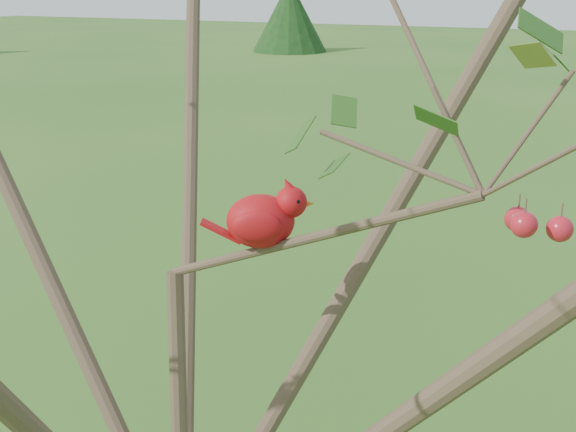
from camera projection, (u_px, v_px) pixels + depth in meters
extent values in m
sphere|color=red|center=(560.00, 229.00, 1.07)|extent=(0.04, 0.04, 0.04)
sphere|color=red|center=(517.00, 219.00, 1.11)|extent=(0.04, 0.04, 0.04)
sphere|color=red|center=(524.00, 225.00, 1.05)|extent=(0.04, 0.04, 0.04)
ellipsoid|color=#B20F12|center=(261.00, 221.00, 1.31)|extent=(0.15, 0.14, 0.10)
sphere|color=#B20F12|center=(291.00, 202.00, 1.30)|extent=(0.08, 0.08, 0.06)
cone|color=#B20F12|center=(289.00, 187.00, 1.29)|extent=(0.05, 0.05, 0.04)
cone|color=#D85914|center=(307.00, 204.00, 1.30)|extent=(0.03, 0.03, 0.02)
ellipsoid|color=black|center=(302.00, 204.00, 1.30)|extent=(0.03, 0.03, 0.03)
cube|color=#B20F12|center=(221.00, 231.00, 1.32)|extent=(0.08, 0.06, 0.04)
ellipsoid|color=#B20F12|center=(259.00, 213.00, 1.35)|extent=(0.09, 0.06, 0.06)
ellipsoid|color=#B20F12|center=(257.00, 227.00, 1.27)|extent=(0.09, 0.06, 0.06)
cylinder|color=#3B2D20|center=(290.00, 19.00, 25.96)|extent=(0.35, 0.35, 2.31)
cone|color=black|center=(290.00, 16.00, 25.93)|extent=(2.70, 2.70, 2.50)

